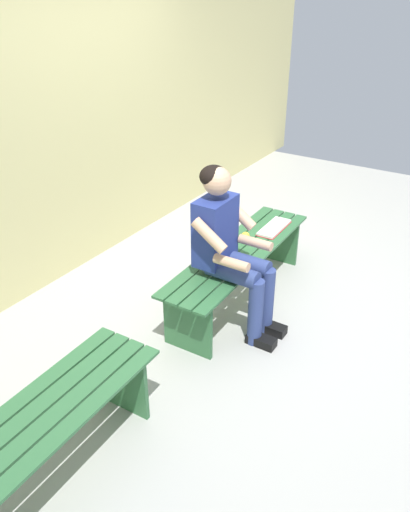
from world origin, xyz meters
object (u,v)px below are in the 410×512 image
at_px(apple, 245,236).
at_px(book_open, 274,228).
at_px(bench_far, 27,446).
at_px(person_seated, 230,245).
at_px(bench_near, 240,262).

distance_m(apple, book_open, 0.34).
bearing_deg(bench_far, person_seated, 176.81).
height_order(person_seated, book_open, person_seated).
relative_size(bench_near, bench_far, 1.09).
xyz_separation_m(bench_far, book_open, (-2.68, 0.06, 0.12)).
xyz_separation_m(bench_far, person_seated, (-1.82, 0.10, 0.35)).
xyz_separation_m(bench_near, book_open, (-0.51, 0.06, 0.12)).
relative_size(bench_far, apple, 23.51).
bearing_deg(apple, bench_near, 15.90).
bearing_deg(bench_near, book_open, 173.67).
bearing_deg(bench_far, book_open, 178.79).
bearing_deg(bench_near, bench_far, 0.00).
xyz_separation_m(bench_near, apple, (-0.19, -0.05, 0.14)).
distance_m(bench_near, bench_far, 2.18).
xyz_separation_m(person_seated, apple, (-0.54, -0.16, -0.20)).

